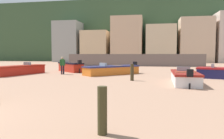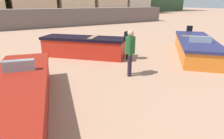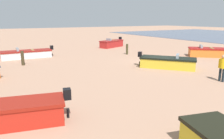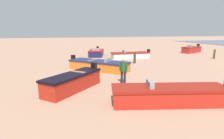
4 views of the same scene
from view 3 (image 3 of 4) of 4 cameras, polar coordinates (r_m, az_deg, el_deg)
ground_plane at (r=18.80m, az=12.85°, el=1.63°), size 160.00×160.00×0.00m
boat_orange_1 at (r=23.58m, az=23.75°, el=4.24°), size 3.47×3.60×1.18m
boat_yellow_5 at (r=17.06m, az=14.46°, el=1.81°), size 4.13×3.77×1.13m
boat_white_7 at (r=22.36m, az=-21.58°, el=3.83°), size 1.66×4.86×1.06m
boat_red_8 at (r=28.86m, az=-0.08°, el=6.86°), size 2.53×3.91×1.25m
mooring_post_near_water at (r=18.88m, az=-22.53°, el=2.78°), size 0.24×0.24×1.16m
mooring_post_mid_beach at (r=22.93m, az=4.00°, el=5.37°), size 0.22×0.22×1.11m
beach_walker_distant at (r=14.35m, az=27.18°, el=0.83°), size 0.54×0.36×1.62m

